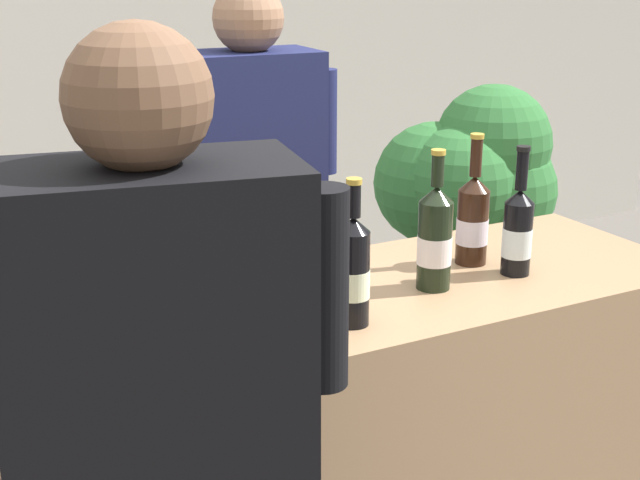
# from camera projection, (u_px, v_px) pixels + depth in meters

# --- Properties ---
(wall_back) EXTENTS (8.00, 0.10, 2.80)m
(wall_back) POSITION_uv_depth(u_px,v_px,m) (40.00, 31.00, 4.08)
(wall_back) COLOR beige
(wall_back) RESTS_ON ground_plane
(wine_bottle_0) EXTENTS (0.09, 0.09, 0.34)m
(wine_bottle_0) POSITION_uv_depth(u_px,v_px,m) (50.00, 267.00, 1.94)
(wine_bottle_0) COLOR black
(wine_bottle_0) RESTS_ON counter
(wine_bottle_2) EXTENTS (0.07, 0.07, 0.32)m
(wine_bottle_2) POSITION_uv_depth(u_px,v_px,m) (237.00, 244.00, 2.10)
(wine_bottle_2) COLOR black
(wine_bottle_2) RESTS_ON counter
(wine_bottle_3) EXTENTS (0.08, 0.08, 0.34)m
(wine_bottle_3) POSITION_uv_depth(u_px,v_px,m) (196.00, 270.00, 1.90)
(wine_bottle_3) COLOR black
(wine_bottle_3) RESTS_ON counter
(wine_bottle_4) EXTENTS (0.09, 0.09, 0.35)m
(wine_bottle_4) POSITION_uv_depth(u_px,v_px,m) (435.00, 238.00, 2.12)
(wine_bottle_4) COLOR black
(wine_bottle_4) RESTS_ON counter
(wine_bottle_6) EXTENTS (0.08, 0.08, 0.35)m
(wine_bottle_6) POSITION_uv_depth(u_px,v_px,m) (473.00, 219.00, 2.30)
(wine_bottle_6) COLOR black
(wine_bottle_6) RESTS_ON counter
(wine_bottle_7) EXTENTS (0.08, 0.08, 0.33)m
(wine_bottle_7) POSITION_uv_depth(u_px,v_px,m) (518.00, 231.00, 2.22)
(wine_bottle_7) COLOR black
(wine_bottle_7) RESTS_ON counter
(wine_bottle_8) EXTENTS (0.07, 0.07, 0.30)m
(wine_bottle_8) POSITION_uv_depth(u_px,v_px,m) (219.00, 301.00, 1.77)
(wine_bottle_8) COLOR black
(wine_bottle_8) RESTS_ON counter
(wine_bottle_9) EXTENTS (0.08, 0.08, 0.33)m
(wine_bottle_9) POSITION_uv_depth(u_px,v_px,m) (353.00, 271.00, 1.91)
(wine_bottle_9) COLOR black
(wine_bottle_9) RESTS_ON counter
(wine_glass) EXTENTS (0.07, 0.07, 0.19)m
(wine_glass) POSITION_uv_depth(u_px,v_px,m) (323.00, 251.00, 2.03)
(wine_glass) COLOR silver
(wine_glass) RESTS_ON counter
(person_server) EXTENTS (0.55, 0.26, 1.67)m
(person_server) POSITION_uv_depth(u_px,v_px,m) (254.00, 269.00, 2.68)
(person_server) COLOR black
(person_server) RESTS_ON ground_plane
(potted_shrub) EXTENTS (0.68, 0.59, 1.28)m
(potted_shrub) POSITION_uv_depth(u_px,v_px,m) (468.00, 199.00, 3.39)
(potted_shrub) COLOR brown
(potted_shrub) RESTS_ON ground_plane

